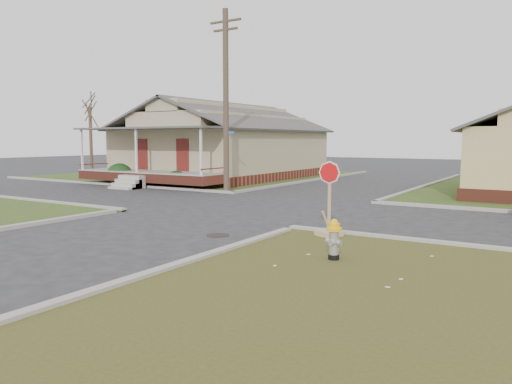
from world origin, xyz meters
The scene contains 11 objects.
ground centered at (0.00, 0.00, 0.00)m, with size 120.00×120.00×0.00m, color #27272A.
verge_far_left centered at (-13.00, 18.00, 0.03)m, with size 19.00×19.00×0.05m, color #2C491A.
curbs centered at (0.00, 5.00, 0.00)m, with size 80.00×40.00×0.12m, color #9C968D, non-canonical shape.
manhole centered at (2.20, -0.50, 0.01)m, with size 0.64×0.64×0.01m, color black.
corner_house centered at (-10.00, 16.68, 2.28)m, with size 10.10×15.50×5.30m.
utility_pole centered at (-4.20, 8.90, 4.66)m, with size 1.80×0.28×9.00m.
tree_far_left centered at (-18.00, 12.00, 2.50)m, with size 0.22×0.22×4.90m, color #3E2E24.
fire_hydrant centered at (6.13, -1.57, 0.54)m, with size 0.33×0.33×0.90m.
stop_sign centered at (4.94, 0.86, 0.49)m, with size 0.58×0.56×2.04m.
hedge_left centered at (-12.12, 9.13, 0.64)m, with size 1.54×1.26×1.17m, color #163814.
hedge_right centered at (-7.90, 9.37, 0.53)m, with size 1.27×1.04×0.97m, color #163814.
Camera 1 is at (10.35, -11.51, 2.65)m, focal length 35.00 mm.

